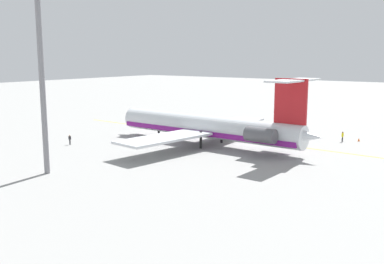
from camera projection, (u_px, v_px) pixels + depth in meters
ground at (249, 134)px, 84.72m from camera, size 385.29×385.29×0.00m
main_jetliner at (211, 127)px, 73.17m from camera, size 39.64×35.23×11.55m
ground_crew_near_nose at (70, 138)px, 74.11m from camera, size 0.37×0.29×1.72m
ground_crew_near_tail at (343, 135)px, 76.59m from camera, size 0.29×0.40×1.80m
ground_crew_portside at (185, 117)px, 100.84m from camera, size 0.27×0.38×1.72m
safety_cone_nose at (359, 140)px, 77.23m from camera, size 0.40×0.40×0.55m
taxiway_centreline at (230, 138)px, 80.58m from camera, size 75.69×3.27×0.01m
light_mast at (41, 55)px, 53.66m from camera, size 4.00×0.70×27.29m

